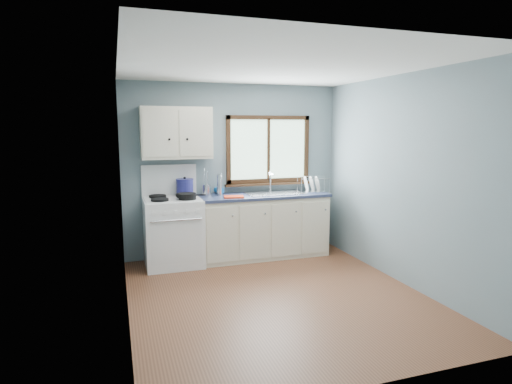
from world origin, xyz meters
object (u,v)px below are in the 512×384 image
object	(u,v)px
thermos	(219,185)
base_cabinets	(263,229)
sink	(275,198)
skillet	(187,195)
gas_range	(173,230)
utensil_crock	(206,190)
dish_rack	(313,188)
stockpot	(185,186)

from	to	relation	value
thermos	base_cabinets	bearing A→B (deg)	-7.34
sink	skillet	size ratio (longest dim) A/B	2.07
gas_range	thermos	distance (m)	0.89
gas_range	base_cabinets	bearing A→B (deg)	0.82
utensil_crock	base_cabinets	bearing A→B (deg)	-12.14
gas_range	sink	bearing A→B (deg)	0.71
base_cabinets	sink	distance (m)	0.48
skillet	dish_rack	bearing A→B (deg)	17.04
sink	thermos	size ratio (longest dim) A/B	2.78
thermos	skillet	bearing A→B (deg)	-154.03
gas_range	skillet	bearing A→B (deg)	-40.23
utensil_crock	gas_range	bearing A→B (deg)	-159.39
base_cabinets	utensil_crock	xyz separation A→B (m)	(-0.80, 0.17, 0.59)
sink	dish_rack	distance (m)	0.62
thermos	dish_rack	xyz separation A→B (m)	(1.42, -0.07, -0.09)
sink	dish_rack	xyz separation A→B (m)	(0.61, 0.01, 0.12)
stockpot	dish_rack	xyz separation A→B (m)	(1.90, -0.13, -0.09)
gas_range	stockpot	bearing A→B (deg)	38.11
base_cabinets	thermos	distance (m)	0.92
stockpot	gas_range	bearing A→B (deg)	-141.89
stockpot	skillet	bearing A→B (deg)	-94.68
gas_range	dish_rack	xyz separation A→B (m)	(2.09, 0.03, 0.49)
base_cabinets	stockpot	world-z (taller)	stockpot
gas_range	dish_rack	world-z (taller)	gas_range
base_cabinets	skillet	size ratio (longest dim) A/B	4.56
gas_range	utensil_crock	size ratio (longest dim) A/B	3.56
base_cabinets	stockpot	xyz separation A→B (m)	(-1.11, 0.14, 0.66)
skillet	thermos	bearing A→B (deg)	37.90
dish_rack	utensil_crock	bearing A→B (deg)	-172.72
skillet	stockpot	xyz separation A→B (m)	(0.02, 0.30, 0.08)
sink	dish_rack	world-z (taller)	sink
gas_range	skillet	size ratio (longest dim) A/B	3.35
base_cabinets	utensil_crock	size ratio (longest dim) A/B	4.84
sink	skillet	world-z (taller)	sink
sink	dish_rack	size ratio (longest dim) A/B	1.64
stockpot	thermos	xyz separation A→B (m)	(0.48, -0.05, 0.00)
sink	utensil_crock	world-z (taller)	utensil_crock
thermos	dish_rack	bearing A→B (deg)	-2.97
sink	stockpot	world-z (taller)	sink
gas_range	skillet	xyz separation A→B (m)	(0.17, -0.15, 0.49)
skillet	dish_rack	size ratio (longest dim) A/B	0.79
utensil_crock	thermos	xyz separation A→B (m)	(0.17, -0.09, 0.07)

